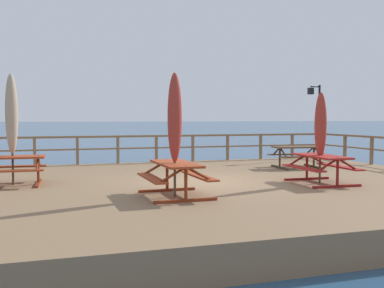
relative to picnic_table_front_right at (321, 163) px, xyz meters
name	(u,v)px	position (x,y,z in m)	size (l,w,h in m)	color
ground_plane	(201,204)	(-2.99, 1.28, -1.18)	(600.00, 600.00, 0.00)	navy
wooden_deck	(201,193)	(-2.99, 1.28, -0.87)	(15.64, 11.72, 0.63)	#846647
railing_waterside_far	(156,144)	(-2.99, 6.99, 0.18)	(15.44, 0.10, 1.09)	brown
picnic_table_front_right	(321,163)	(0.00, 0.00, 0.00)	(1.43, 1.86, 0.78)	maroon
picnic_table_mid_centre	(12,164)	(-7.94, 2.15, -0.01)	(1.69, 1.46, 0.78)	#993819
picnic_table_front_left	(176,172)	(-4.27, -0.73, 0.00)	(1.45, 1.85, 0.78)	#993819
picnic_table_back_right	(297,152)	(1.35, 3.54, -0.01)	(1.79, 1.54, 0.78)	brown
patio_umbrella_tall_back_left	(321,126)	(-0.03, 0.03, 1.01)	(0.32, 0.32, 2.47)	#4C3828
patio_umbrella_short_back	(12,114)	(-7.93, 2.20, 1.31)	(0.32, 0.32, 2.93)	#4C3828
patio_umbrella_tall_mid_right	(175,118)	(-4.30, -0.78, 1.21)	(0.32, 0.32, 2.77)	#4C3828
lamp_post_hooked	(316,110)	(3.94, 6.39, 1.56)	(0.68, 0.29, 3.20)	black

